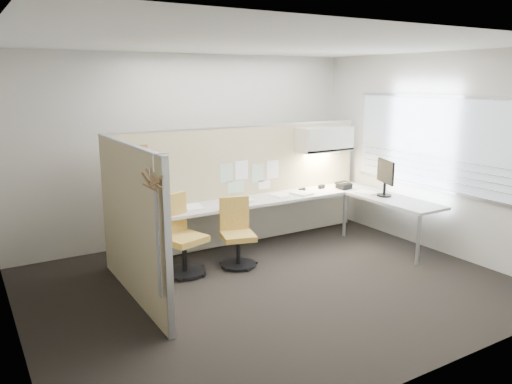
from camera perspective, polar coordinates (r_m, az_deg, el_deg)
floor at (r=6.14m, az=1.61°, el=-10.59°), size 5.50×4.50×0.01m
ceiling at (r=5.65m, az=1.79°, el=16.60°), size 5.50×4.50×0.01m
wall_back at (r=7.69m, az=-7.47°, el=4.98°), size 5.50×0.02×2.80m
wall_front at (r=4.07m, az=19.16°, el=-2.56°), size 5.50×0.02×2.80m
wall_left at (r=4.85m, az=-26.76°, el=-0.85°), size 0.02×4.50×2.80m
wall_right at (r=7.56m, az=19.53°, el=4.22°), size 0.02×4.50×2.80m
window_pane at (r=7.52m, az=19.50°, el=5.34°), size 0.01×2.80×1.30m
partition_back at (r=7.45m, az=-1.45°, el=0.73°), size 4.10×0.06×1.75m
partition_left at (r=5.67m, az=-14.03°, el=-3.50°), size 0.06×2.20×1.75m
desk at (r=7.32m, az=3.00°, el=-1.70°), size 4.00×2.07×0.73m
overhead_bin at (r=7.93m, az=7.83°, el=6.00°), size 0.90×0.36×0.38m
task_light_strip at (r=7.96m, az=7.79°, el=4.50°), size 0.60×0.06×0.02m
pinned_papers at (r=7.43m, az=-0.80°, el=1.94°), size 1.01×0.00×0.47m
poster at (r=6.69m, az=-13.35°, el=3.75°), size 0.28×0.00×0.35m
chair_left at (r=6.41m, az=-8.66°, el=-5.20°), size 0.59×0.60×1.00m
chair_right at (r=6.63m, az=-2.20°, el=-4.91°), size 0.51×0.52×0.89m
monitor at (r=7.58m, az=14.55°, el=1.83°), size 0.21×0.49×0.54m
phone at (r=8.02m, az=9.99°, el=0.73°), size 0.22×0.21×0.12m
stapler at (r=7.77m, az=5.29°, el=0.28°), size 0.15×0.08×0.05m
tape_dispenser at (r=7.99m, az=7.50°, el=0.60°), size 0.11×0.08×0.06m
coat_hook at (r=4.59m, az=-11.62°, el=-0.19°), size 0.18×0.45×1.35m
paper_stack_0 at (r=6.52m, az=-11.67°, el=-2.46°), size 0.25×0.31×0.03m
paper_stack_1 at (r=6.79m, az=-7.17°, el=-1.72°), size 0.27×0.33×0.02m
paper_stack_2 at (r=7.09m, az=-1.55°, el=-0.93°), size 0.25×0.31×0.04m
paper_stack_3 at (r=7.46m, az=2.78°, el=-0.36°), size 0.26×0.33×0.01m
paper_stack_4 at (r=7.55m, az=5.23°, el=-0.17°), size 0.29×0.34×0.03m
paper_stack_5 at (r=7.79m, az=12.54°, el=-0.06°), size 0.29×0.34×0.02m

